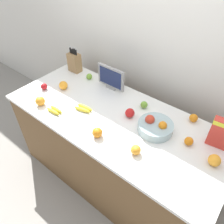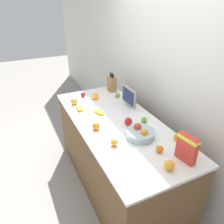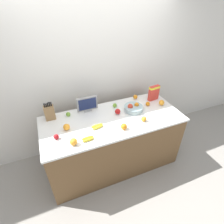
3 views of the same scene
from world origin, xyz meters
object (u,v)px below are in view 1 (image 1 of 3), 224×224
Objects in this scene: small_monitor at (111,78)px; orange_front_left at (40,101)px; orange_mid_right at (194,118)px; apple_rightmost at (44,87)px; apple_front at (89,77)px; apple_near_bananas at (144,105)px; apple_by_knife_block at (130,113)px; orange_back_center at (63,85)px; fruit_bowl at (155,126)px; banana_bunch_left at (83,108)px; banana_bunch_right at (55,110)px; orange_by_cereal at (97,133)px; knife_block at (74,62)px; orange_front_center at (189,141)px; orange_near_bowl at (214,160)px; cereal_box at (223,133)px; orange_front_right at (136,150)px.

orange_front_left is (-0.35, -0.62, -0.09)m from small_monitor.
orange_mid_right is 1.38m from orange_front_left.
apple_rightmost is 0.49m from apple_front.
orange_front_left is (-0.78, -0.57, 0.01)m from apple_near_bananas.
orange_back_center is (-0.77, -0.08, 0.00)m from apple_by_knife_block.
banana_bunch_left is at bearing -164.08° from fruit_bowl.
small_monitor is 0.43m from banana_bunch_left.
orange_by_cereal is (0.50, 0.02, 0.02)m from banana_bunch_right.
knife_block is 0.46m from apple_rightmost.
banana_bunch_left is at bearing 28.51° from orange_front_left.
orange_back_center is at bearing 163.86° from banana_bunch_left.
small_monitor is 4.59× the size of orange_front_center.
banana_bunch_right is 1.36m from orange_near_bowl.
cereal_box reaches higher than orange_near_bowl.
orange_front_left reaches higher than banana_bunch_left.
small_monitor reaches higher than orange_front_right.
apple_by_knife_block is 1.00× the size of orange_by_cereal.
apple_front is 0.72× the size of orange_front_left.
orange_mid_right is (1.38, 0.50, 0.00)m from apple_rightmost.
banana_bunch_left is 0.26m from banana_bunch_right.
apple_rightmost is at bearing 134.65° from orange_front_left.
orange_mid_right is at bearing 32.99° from banana_bunch_right.
orange_by_cereal is at bearing -21.37° from orange_back_center.
fruit_bowl is 0.28m from orange_front_center.
apple_by_knife_block is at bearing 27.50° from orange_front_left.
knife_block reaches higher than orange_back_center.
orange_front_right is at bearing -12.33° from orange_back_center.
orange_front_center is at bearing -152.02° from cereal_box.
orange_by_cereal reaches higher than orange_mid_right.
small_monitor is (0.55, -0.02, 0.02)m from knife_block.
apple_near_bananas and apple_rightmost have the same top height.
banana_bunch_right is at bearing -147.01° from orange_mid_right.
orange_by_cereal is 1.16× the size of orange_mid_right.
apple_by_knife_block reaches higher than banana_bunch_left.
orange_front_right is at bearing 4.66° from banana_bunch_right.
apple_rightmost is at bearing -167.43° from apple_by_knife_block.
knife_block reaches higher than orange_front_left.
fruit_bowl is at bearing 176.09° from orange_near_bowl.
cereal_box reaches higher than banana_bunch_right.
cereal_box is at bearing 12.08° from apple_by_knife_block.
apple_rightmost reaches higher than apple_front.
knife_block is 0.26m from apple_front.
cereal_box is at bearing 20.29° from orange_front_left.
knife_block is 1.05× the size of fruit_bowl.
orange_near_bowl is 1.53m from orange_back_center.
fruit_bowl is at bearing -123.70° from orange_mid_right.
banana_bunch_left is 2.70× the size of apple_front.
apple_near_bananas is 0.96m from orange_front_left.
orange_near_bowl is (1.32, 0.33, 0.03)m from banana_bunch_right.
orange_near_bowl is (0.82, 0.31, 0.00)m from orange_by_cereal.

